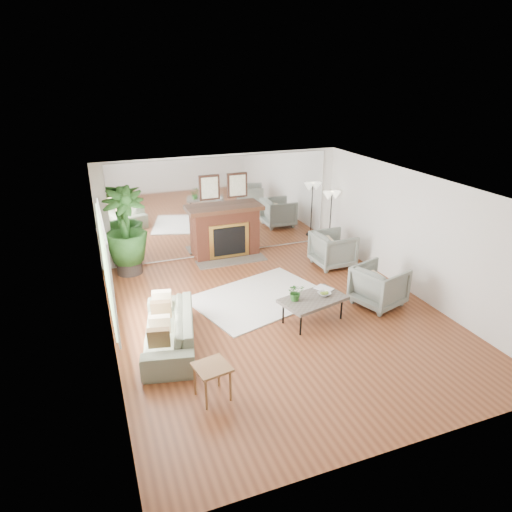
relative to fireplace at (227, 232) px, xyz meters
name	(u,v)px	position (x,y,z in m)	size (l,w,h in m)	color
ground	(279,317)	(0.00, -3.26, -0.66)	(7.00, 7.00, 0.00)	brown
wall_left	(107,281)	(-2.99, -3.26, 0.59)	(0.02, 7.00, 2.50)	silver
wall_right	(417,236)	(2.99, -3.26, 0.59)	(0.02, 7.00, 2.50)	silver
wall_back	(223,206)	(0.00, 0.23, 0.59)	(6.00, 0.02, 2.50)	silver
mirror_panel	(224,206)	(0.00, 0.21, 0.59)	(5.40, 0.04, 2.40)	silver
window_panel	(106,266)	(-2.96, -2.86, 0.69)	(0.04, 2.40, 1.50)	#B2E09E
fireplace	(227,232)	(0.00, 0.00, 0.00)	(1.85, 0.83, 2.05)	brown
area_rug	(260,298)	(-0.06, -2.42, -0.65)	(2.59, 1.85, 0.03)	white
coffee_table	(313,300)	(0.51, -3.61, -0.22)	(1.32, 0.96, 0.48)	#5B5448
sofa	(169,330)	(-2.12, -3.47, -0.36)	(2.07, 0.81, 0.60)	slate
armchair_back	(333,249)	(2.18, -1.43, -0.25)	(0.87, 0.90, 0.82)	gray
armchair_front	(379,286)	(2.03, -3.48, -0.25)	(0.86, 0.89, 0.81)	gray
side_table	(212,371)	(-1.80, -5.02, -0.21)	(0.54, 0.54, 0.53)	brown
potted_ficus	(125,230)	(-2.40, -0.16, 0.39)	(1.00, 1.00, 1.97)	black
floor_lamp	(332,200)	(2.70, -0.33, 0.62)	(0.49, 0.27, 1.50)	black
tabletop_plant	(296,292)	(0.17, -3.56, -0.02)	(0.30, 0.26, 0.33)	#2D6826
fruit_bowl	(324,294)	(0.76, -3.57, -0.16)	(0.23, 0.23, 0.06)	brown
book	(320,291)	(0.77, -3.41, -0.17)	(0.24, 0.33, 0.02)	brown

